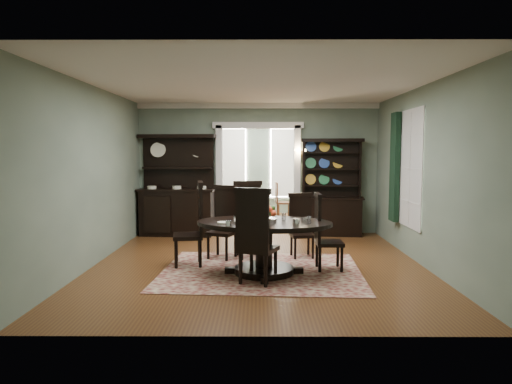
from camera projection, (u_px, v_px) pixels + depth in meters
room at (258, 171)px, 7.61m from camera, size 5.51×6.01×3.01m
parlor at (258, 165)px, 13.08m from camera, size 3.51×3.50×3.01m
doorway_trim at (258, 164)px, 10.55m from camera, size 2.08×0.25×2.57m
right_window at (403, 168)px, 8.47m from camera, size 0.15×1.47×2.12m
wall_sconce at (300, 152)px, 10.37m from camera, size 0.27×0.21×0.21m
rug at (261, 271)px, 7.26m from camera, size 3.27×2.70×0.01m
dining_table at (264, 237)px, 7.08m from camera, size 2.25×2.17×0.83m
centerpiece at (267, 217)px, 7.02m from camera, size 1.44×0.93×0.24m
chair_far_left at (225, 220)px, 8.20m from camera, size 0.62×0.60×1.30m
chair_far_mid at (249, 217)px, 8.26m from camera, size 0.60×0.58×1.37m
chair_far_right at (301, 223)px, 8.26m from camera, size 0.48×0.46×1.15m
chair_end_left at (195, 222)px, 7.59m from camera, size 0.57×0.59×1.41m
chair_end_right at (323, 230)px, 7.30m from camera, size 0.44×0.48×1.24m
chair_near at (255, 234)px, 6.47m from camera, size 0.67×0.65×1.40m
sideboard at (178, 200)px, 10.37m from camera, size 1.78×0.76×2.29m
welsh_dresser at (331, 200)px, 10.38m from camera, size 1.44×0.62×2.19m
parlor_table at (249, 202)px, 12.50m from camera, size 0.84×0.84×0.78m
parlor_chair_left at (239, 202)px, 12.32m from camera, size 0.46×0.45×1.02m
parlor_chair_right at (281, 201)px, 12.43m from camera, size 0.45×0.44×1.06m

